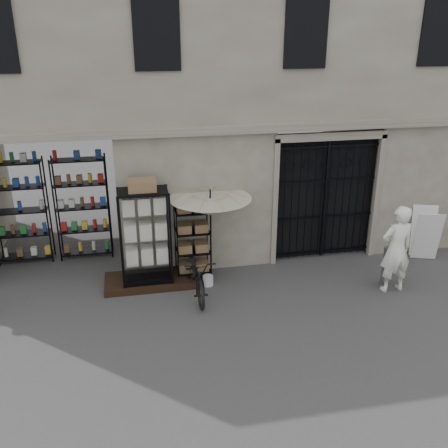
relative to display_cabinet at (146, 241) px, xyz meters
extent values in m
plane|color=black|center=(2.47, -1.49, -1.06)|extent=(80.00, 80.00, 0.00)
cube|color=gray|center=(2.47, 2.51, 3.44)|extent=(14.00, 4.00, 9.00)
cube|color=black|center=(-2.03, 1.31, 0.44)|extent=(3.00, 1.70, 3.00)
cube|color=black|center=(-2.08, 1.81, 0.19)|extent=(2.70, 0.50, 2.50)
cube|color=black|center=(4.22, 0.79, 0.44)|extent=(2.50, 0.06, 3.00)
cube|color=black|center=(4.22, 0.63, 0.39)|extent=(0.05, 0.05, 2.80)
cube|color=black|center=(0.07, 0.06, -0.99)|extent=(2.00, 0.90, 0.15)
cube|color=black|center=(0.00, 0.01, -0.85)|extent=(1.09, 0.76, 0.11)
cube|color=silver|center=(-0.04, -0.30, 0.10)|extent=(0.94, 0.15, 1.89)
cube|color=silver|center=(0.00, 0.01, -0.01)|extent=(0.91, 0.57, 1.58)
cube|color=olive|center=(0.00, 0.01, 1.17)|extent=(0.62, 0.50, 0.23)
cube|color=black|center=(1.03, 0.23, -0.22)|extent=(0.86, 0.72, 1.67)
cube|color=olive|center=(1.03, 0.23, -0.28)|extent=(0.73, 0.59, 1.25)
cylinder|color=black|center=(1.41, 0.08, -0.01)|extent=(0.04, 0.04, 2.09)
imported|color=#B2AF95|center=(1.41, 0.08, 0.75)|extent=(1.97, 1.99, 1.41)
cylinder|color=silver|center=(1.28, -0.25, -0.95)|extent=(0.28, 0.28, 0.22)
imported|color=black|center=(0.99, -0.59, -1.06)|extent=(0.64, 0.96, 1.80)
cylinder|color=slate|center=(5.08, -0.94, -0.62)|extent=(0.16, 0.16, 0.88)
imported|color=white|center=(5.11, -1.20, -1.06)|extent=(0.82, 1.96, 0.46)
cube|color=silver|center=(6.57, -0.08, -0.42)|extent=(0.65, 0.46, 1.24)
cube|color=silver|center=(6.69, 0.28, -0.42)|extent=(0.65, 0.46, 1.24)
camera|label=1|loc=(-0.22, -9.74, 4.28)|focal=40.00mm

